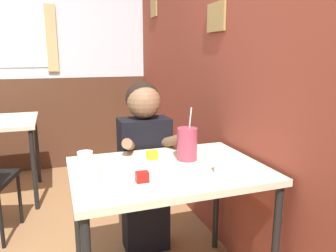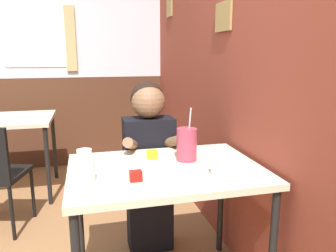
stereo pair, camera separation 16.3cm
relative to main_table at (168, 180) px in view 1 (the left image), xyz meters
name	(u,v)px [view 1 (the left image)]	position (x,y,z in m)	size (l,w,h in m)	color
brick_wall_right	(188,57)	(0.57, 1.12, 0.65)	(0.08, 4.76, 2.70)	brown
back_wall	(40,56)	(-0.68, 2.53, 0.66)	(5.41, 0.09, 2.70)	silver
main_table	(168,180)	(0.00, 0.00, 0.00)	(1.03, 0.74, 0.78)	beige
person_seated	(145,161)	(0.00, 0.49, -0.05)	(0.42, 0.42, 1.20)	black
cocktail_pitcher	(187,144)	(0.15, 0.09, 0.17)	(0.12, 0.12, 0.31)	#99384C
glass_near_pitcher	(221,165)	(0.23, -0.17, 0.12)	(0.07, 0.07, 0.09)	silver
glass_center	(85,160)	(-0.42, 0.12, 0.12)	(0.08, 0.08, 0.10)	silver
glass_far_side	(94,174)	(-0.40, -0.10, 0.12)	(0.06, 0.06, 0.10)	silver
condiment_ketchup	(142,177)	(-0.19, -0.15, 0.10)	(0.06, 0.04, 0.05)	#B7140F
condiment_mustard	(152,155)	(-0.04, 0.16, 0.10)	(0.06, 0.04, 0.05)	yellow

